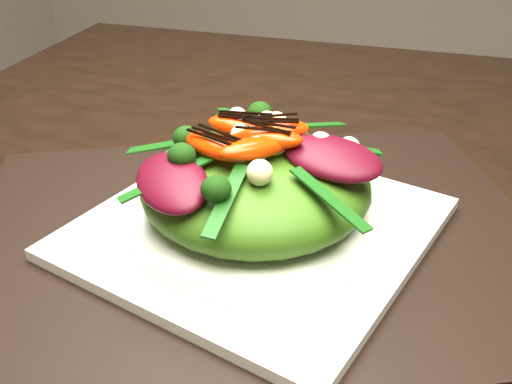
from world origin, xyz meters
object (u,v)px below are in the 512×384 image
(plate_base, at_px, (256,228))
(orange_segment, at_px, (252,125))
(salad_bowl, at_px, (256,215))
(placemat, at_px, (256,234))
(lettuce_mound, at_px, (256,185))

(plate_base, distance_m, orange_segment, 0.09)
(salad_bowl, bearing_deg, plate_base, 0.00)
(placemat, relative_size, salad_bowl, 2.25)
(salad_bowl, xyz_separation_m, lettuce_mound, (0.00, 0.00, 0.03))
(placemat, bearing_deg, salad_bowl, 0.00)
(orange_segment, bearing_deg, lettuce_mound, -68.23)
(placemat, height_order, salad_bowl, salad_bowl)
(plate_base, relative_size, salad_bowl, 1.23)
(placemat, height_order, lettuce_mound, lettuce_mound)
(placemat, relative_size, orange_segment, 7.93)
(plate_base, distance_m, lettuce_mound, 0.04)
(plate_base, height_order, orange_segment, orange_segment)
(placemat, distance_m, salad_bowl, 0.02)
(orange_segment, bearing_deg, placemat, -68.23)
(lettuce_mound, bearing_deg, salad_bowl, 0.00)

